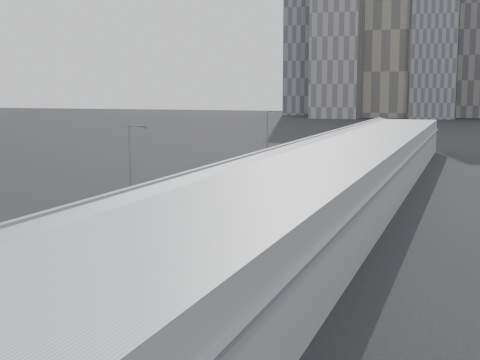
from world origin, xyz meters
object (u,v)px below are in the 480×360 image
at_px(bus_8, 343,149).
at_px(suv, 321,147).
at_px(bus_1, 44,285).
at_px(bus_6, 312,163).
at_px(bus_3, 206,206).
at_px(shipping_container, 304,150).
at_px(bus_9, 355,143).
at_px(bus_5, 291,172).
at_px(street_lamp_far, 268,137).
at_px(street_lamp_near, 132,169).
at_px(bus_4, 253,188).
at_px(bus_2, 157,234).
at_px(bus_7, 326,155).

xyz_separation_m(bus_8, suv, (-6.96, 12.61, -0.81)).
bearing_deg(bus_8, bus_1, -93.62).
bearing_deg(bus_6, bus_3, -93.50).
height_order(bus_3, shipping_container, bus_3).
bearing_deg(bus_9, bus_5, -85.52).
relative_size(bus_5, street_lamp_far, 1.42).
relative_size(bus_3, street_lamp_far, 1.42).
distance_m(street_lamp_near, suv, 85.23).
bearing_deg(bus_5, bus_4, -87.64).
relative_size(bus_8, street_lamp_far, 1.37).
distance_m(bus_3, shipping_container, 68.15).
xyz_separation_m(bus_1, bus_5, (0.16, 56.49, 0.22)).
height_order(bus_3, bus_9, bus_3).
xyz_separation_m(bus_2, bus_3, (-0.72, 12.27, 0.20)).
relative_size(bus_6, suv, 2.03).
bearing_deg(bus_5, bus_6, 95.08).
xyz_separation_m(bus_9, street_lamp_near, (-6.35, -87.82, 3.99)).
xyz_separation_m(bus_7, street_lamp_near, (-5.75, -61.06, 4.01)).
height_order(bus_5, street_lamp_near, street_lamp_near).
bearing_deg(bus_4, bus_1, -93.16).
bearing_deg(bus_4, shipping_container, 94.36).
distance_m(bus_5, bus_7, 28.07).
xyz_separation_m(bus_1, bus_8, (-0.10, 95.96, 0.16)).
xyz_separation_m(bus_2, bus_8, (-0.22, 81.15, 0.12)).
bearing_deg(shipping_container, bus_9, 56.16).
bearing_deg(bus_3, street_lamp_near, -151.46).
height_order(street_lamp_near, street_lamp_far, street_lamp_far).
relative_size(bus_2, suv, 2.09).
height_order(bus_8, shipping_container, bus_8).
distance_m(street_lamp_near, street_lamp_far, 45.30).
bearing_deg(bus_6, bus_7, 90.11).
height_order(street_lamp_near, suv, street_lamp_near).
height_order(bus_3, bus_4, bus_3).
relative_size(bus_2, bus_6, 1.03).
height_order(bus_6, bus_7, bus_7).
bearing_deg(suv, bus_6, -64.00).
bearing_deg(bus_6, bus_4, -92.88).
relative_size(bus_6, bus_7, 0.94).
bearing_deg(street_lamp_near, shipping_container, 90.66).
height_order(bus_4, street_lamp_far, street_lamp_far).
distance_m(bus_1, bus_9, 111.30).
height_order(bus_6, bus_8, bus_8).
bearing_deg(bus_1, bus_3, 87.03).
bearing_deg(bus_1, bus_2, 85.30).
relative_size(bus_1, bus_9, 0.92).
distance_m(bus_2, suv, 94.04).
relative_size(bus_6, shipping_container, 2.23).
bearing_deg(bus_1, street_lamp_far, 91.52).
distance_m(bus_5, street_lamp_near, 33.96).
relative_size(bus_6, street_lamp_near, 1.24).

